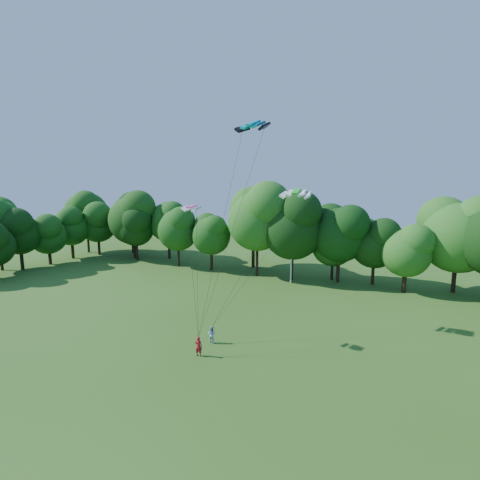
% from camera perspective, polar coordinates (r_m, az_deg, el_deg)
% --- Properties ---
extents(ground, '(160.00, 160.00, 0.00)m').
position_cam_1_polar(ground, '(25.35, -14.46, -25.58)').
color(ground, '#2F5717').
rests_on(ground, ground).
extents(utility_pole, '(1.64, 0.29, 8.20)m').
position_cam_1_polar(utility_pole, '(51.80, 7.83, -2.01)').
color(utility_pole, silver).
rests_on(utility_pole, ground).
extents(kite_flyer_left, '(0.69, 0.53, 1.67)m').
position_cam_1_polar(kite_flyer_left, '(31.97, -6.34, -15.79)').
color(kite_flyer_left, '#A41522').
rests_on(kite_flyer_left, ground).
extents(kite_flyer_right, '(0.78, 0.63, 1.53)m').
position_cam_1_polar(kite_flyer_right, '(34.20, -4.32, -14.13)').
color(kite_flyer_right, '#A4BBE4').
rests_on(kite_flyer_right, ground).
extents(kite_teal, '(3.13, 1.96, 0.61)m').
position_cam_1_polar(kite_teal, '(31.81, 2.02, 17.38)').
color(kite_teal, '#0588A0').
rests_on(kite_teal, ground).
extents(kite_green, '(2.92, 1.35, 0.59)m').
position_cam_1_polar(kite_green, '(36.30, 8.56, 7.33)').
color(kite_green, green).
rests_on(kite_green, ground).
extents(kite_pink, '(1.81, 1.06, 0.29)m').
position_cam_1_polar(kite_pink, '(32.76, -7.44, 5.09)').
color(kite_pink, '#DD3DA2').
rests_on(kite_pink, ground).
extents(tree_back_west, '(9.58, 9.58, 13.94)m').
position_cam_1_polar(tree_back_west, '(69.53, -16.01, 4.36)').
color(tree_back_west, black).
rests_on(tree_back_west, ground).
extents(tree_back_center, '(8.31, 8.31, 12.08)m').
position_cam_1_polar(tree_back_center, '(53.03, 14.95, 1.67)').
color(tree_back_center, black).
rests_on(tree_back_center, ground).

